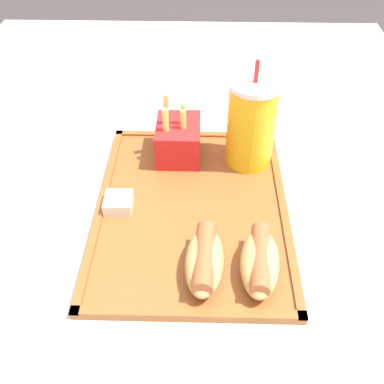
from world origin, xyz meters
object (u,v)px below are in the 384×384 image
(fries_carton, at_px, (177,139))
(soda_cup, at_px, (251,123))
(hot_dog_far, at_px, (260,261))
(sauce_cup_mayo, at_px, (119,201))
(hot_dog_near, at_px, (204,260))

(fries_carton, bearing_deg, soda_cup, 84.47)
(hot_dog_far, height_order, fries_carton, fries_carton)
(sauce_cup_mayo, bearing_deg, hot_dog_near, 47.56)
(soda_cup, bearing_deg, fries_carton, -95.53)
(fries_carton, distance_m, sauce_cup_mayo, 0.16)
(soda_cup, height_order, fries_carton, soda_cup)
(hot_dog_far, relative_size, hot_dog_near, 1.02)
(hot_dog_near, relative_size, fries_carton, 0.97)
(hot_dog_near, bearing_deg, hot_dog_far, 90.00)
(fries_carton, bearing_deg, sauce_cup_mayo, -32.05)
(hot_dog_near, distance_m, sauce_cup_mayo, 0.18)
(soda_cup, distance_m, hot_dog_near, 0.26)
(fries_carton, bearing_deg, hot_dog_near, 10.86)
(hot_dog_far, distance_m, sauce_cup_mayo, 0.24)
(hot_dog_far, bearing_deg, fries_carton, -154.47)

